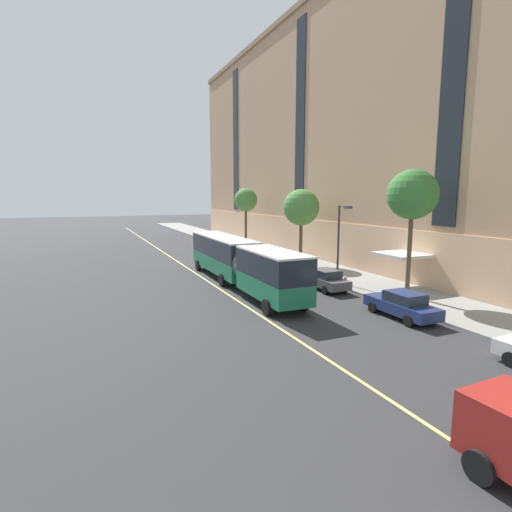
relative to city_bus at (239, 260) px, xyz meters
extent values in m
plane|color=#303033|center=(0.64, -7.88, -2.08)|extent=(260.00, 260.00, 0.00)
cube|color=gray|center=(9.79, -4.88, -2.00)|extent=(5.82, 160.00, 0.15)
cube|color=tan|center=(18.70, -7.88, 12.26)|extent=(12.00, 110.00, 28.68)
cube|color=#E5B68D|center=(12.63, -7.88, 0.12)|extent=(0.14, 110.00, 4.40)
cube|color=silver|center=(11.10, -5.69, 0.52)|extent=(3.20, 3.40, 0.24)
cube|color=#1E232B|center=(12.65, -7.88, 13.69)|extent=(0.10, 2.00, 21.79)
cube|color=#1E232B|center=(12.65, 12.74, 13.69)|extent=(0.10, 2.00, 21.79)
cube|color=#1E232B|center=(12.65, 33.37, 13.69)|extent=(0.10, 2.00, 21.79)
cube|color=#1E704C|center=(0.05, 3.82, -0.82)|extent=(2.59, 11.17, 1.28)
cube|color=black|center=(0.05, 3.82, 0.60)|extent=(2.60, 11.17, 1.56)
cube|color=white|center=(0.05, 3.82, 1.44)|extent=(2.61, 11.17, 0.12)
cube|color=#19232D|center=(0.12, 9.41, 0.44)|extent=(2.25, 0.11, 1.17)
cube|color=orange|center=(0.12, 9.42, 1.20)|extent=(1.71, 0.08, 0.28)
cube|color=black|center=(0.12, 9.43, -1.36)|extent=(2.40, 0.15, 0.24)
cube|color=white|center=(-0.73, 9.44, -1.11)|extent=(0.28, 0.06, 0.18)
cube|color=white|center=(0.98, 9.42, -1.11)|extent=(0.28, 0.06, 0.18)
cylinder|color=#595651|center=(-0.03, -2.25, -0.04)|extent=(2.33, 1.03, 2.32)
cube|color=#1E704C|center=(-0.08, -6.12, -0.82)|extent=(2.53, 6.77, 1.28)
cube|color=black|center=(-0.08, -6.12, 0.60)|extent=(2.54, 6.77, 1.56)
cube|color=white|center=(-0.08, -6.12, 1.44)|extent=(2.56, 6.77, 0.12)
cylinder|color=black|center=(-1.12, 7.73, -1.58)|extent=(0.31, 1.00, 1.00)
cylinder|color=black|center=(1.32, 7.70, -1.58)|extent=(0.31, 1.00, 1.00)
cylinder|color=black|center=(-1.21, 0.49, -1.58)|extent=(0.31, 1.00, 1.00)
cylinder|color=black|center=(1.23, 0.46, -1.58)|extent=(0.31, 1.00, 1.00)
cylinder|color=black|center=(-1.33, -7.96, -1.58)|extent=(0.31, 1.00, 1.00)
cylinder|color=black|center=(1.12, -7.99, -1.58)|extent=(0.31, 1.00, 1.00)
cube|color=silver|center=(5.62, 21.24, -1.44)|extent=(1.81, 4.70, 0.64)
cube|color=#232D38|center=(5.63, 21.01, -0.84)|extent=(1.57, 2.12, 0.56)
cube|color=silver|center=(5.63, 21.01, -0.54)|extent=(1.54, 2.03, 0.04)
cylinder|color=black|center=(4.75, 22.69, -1.76)|extent=(0.23, 0.64, 0.64)
cylinder|color=black|center=(6.48, 22.70, -1.76)|extent=(0.23, 0.64, 0.64)
cylinder|color=black|center=(4.77, 19.78, -1.76)|extent=(0.23, 0.64, 0.64)
cylinder|color=black|center=(6.50, 19.80, -1.76)|extent=(0.23, 0.64, 0.64)
cube|color=navy|center=(5.62, -11.47, -1.44)|extent=(1.76, 4.69, 0.64)
cube|color=#232D38|center=(5.62, -11.70, -0.84)|extent=(1.53, 2.12, 0.56)
cube|color=navy|center=(5.62, -11.70, -0.54)|extent=(1.50, 2.02, 0.04)
cylinder|color=black|center=(4.79, -10.01, -1.76)|extent=(0.22, 0.64, 0.64)
cylinder|color=black|center=(6.48, -10.02, -1.76)|extent=(0.22, 0.64, 0.64)
cylinder|color=black|center=(4.77, -12.91, -1.76)|extent=(0.22, 0.64, 0.64)
cylinder|color=black|center=(6.45, -12.92, -1.76)|extent=(0.22, 0.64, 0.64)
cylinder|color=black|center=(4.78, -18.52, -1.76)|extent=(0.24, 0.65, 0.64)
cube|color=#B7B7BC|center=(5.58, 2.73, -1.44)|extent=(1.86, 4.46, 0.64)
cube|color=#232D38|center=(5.58, 2.51, -0.84)|extent=(1.63, 2.01, 0.56)
cube|color=#B7B7BC|center=(5.58, 2.51, -0.54)|extent=(1.59, 1.92, 0.04)
cylinder|color=black|center=(4.69, 4.12, -1.76)|extent=(0.22, 0.64, 0.64)
cylinder|color=black|center=(6.49, 4.11, -1.76)|extent=(0.22, 0.64, 0.64)
cylinder|color=black|center=(4.67, 1.36, -1.76)|extent=(0.22, 0.64, 0.64)
cylinder|color=black|center=(6.47, 1.35, -1.76)|extent=(0.22, 0.64, 0.64)
cube|color=#B7B7BC|center=(5.68, 9.71, -1.44)|extent=(1.80, 4.46, 0.64)
cube|color=#232D38|center=(5.68, 9.49, -0.84)|extent=(1.58, 2.01, 0.56)
cube|color=#B7B7BC|center=(5.68, 9.49, -0.54)|extent=(1.54, 1.92, 0.04)
cylinder|color=black|center=(4.80, 11.09, -1.76)|extent=(0.22, 0.64, 0.64)
cylinder|color=black|center=(6.54, 11.10, -1.76)|extent=(0.22, 0.64, 0.64)
cylinder|color=black|center=(4.81, 8.33, -1.76)|extent=(0.22, 0.64, 0.64)
cylinder|color=black|center=(6.55, 8.34, -1.76)|extent=(0.22, 0.64, 0.64)
cube|color=#4C4C51|center=(5.53, -3.59, -1.44)|extent=(1.75, 4.64, 0.64)
cube|color=#232D38|center=(5.53, -3.83, -0.84)|extent=(1.53, 2.09, 0.56)
cube|color=#4C4C51|center=(5.53, -3.83, -0.54)|extent=(1.50, 2.00, 0.04)
cylinder|color=black|center=(4.68, -2.16, -1.76)|extent=(0.22, 0.64, 0.64)
cylinder|color=black|center=(6.38, -2.16, -1.76)|extent=(0.22, 0.64, 0.64)
cylinder|color=black|center=(4.67, -5.03, -1.76)|extent=(0.22, 0.64, 0.64)
cylinder|color=black|center=(6.38, -5.03, -1.76)|extent=(0.22, 0.64, 0.64)
cube|color=maroon|center=(-1.50, -22.62, -0.83)|extent=(2.15, 1.77, 1.60)
cube|color=#1E2833|center=(-1.53, -21.74, -0.58)|extent=(1.87, 0.14, 0.80)
cylinder|color=black|center=(-2.54, -22.65, -1.66)|extent=(0.29, 0.85, 0.84)
cylinder|color=brown|center=(9.31, -8.16, 1.09)|extent=(0.30, 0.30, 6.04)
sphere|color=#387533|center=(9.31, -8.16, 5.04)|extent=(3.36, 3.36, 3.36)
cylinder|color=brown|center=(9.31, 6.46, 0.44)|extent=(0.35, 0.35, 4.74)
sphere|color=#4C843D|center=(9.31, 6.46, 3.82)|extent=(3.64, 3.64, 3.64)
cylinder|color=brown|center=(9.31, 21.09, 0.83)|extent=(0.34, 0.34, 5.51)
sphere|color=#4C843D|center=(9.31, 21.09, 4.43)|extent=(3.08, 3.08, 3.08)
cylinder|color=#2D2D30|center=(7.48, -2.54, 1.15)|extent=(0.16, 0.16, 6.16)
cylinder|color=#2D2D30|center=(7.48, -3.09, 4.13)|extent=(0.10, 1.10, 0.10)
cube|color=#3D3D3F|center=(7.48, -3.64, 4.08)|extent=(0.36, 0.60, 0.20)
cylinder|color=red|center=(7.38, -3.75, -1.65)|extent=(0.24, 0.24, 0.55)
sphere|color=silver|center=(7.38, -3.75, -1.31)|extent=(0.20, 0.20, 0.20)
cylinder|color=silver|center=(7.22, -3.75, -1.60)|extent=(0.10, 0.09, 0.09)
cylinder|color=silver|center=(7.54, -3.75, -1.60)|extent=(0.10, 0.09, 0.09)
cube|color=#E0D66B|center=(-1.70, -4.88, -2.07)|extent=(0.16, 140.00, 0.01)
camera|label=1|loc=(-11.17, -28.56, 4.92)|focal=28.00mm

